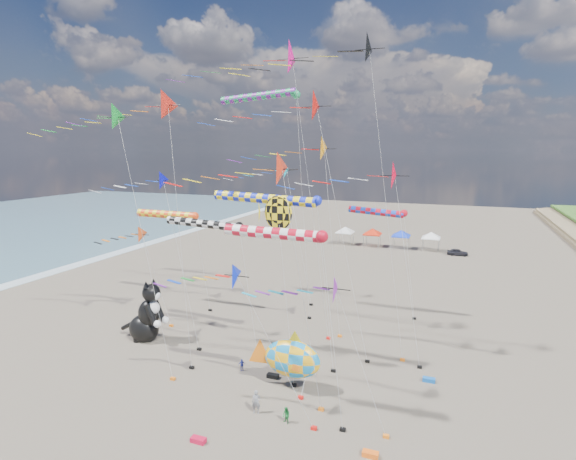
# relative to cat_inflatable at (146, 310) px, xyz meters

# --- Properties ---
(delta_kite_0) EXTENTS (11.62, 2.47, 16.39)m
(delta_kite_0) POSITION_rel_cat_inflatable_xyz_m (20.34, 3.27, 11.99)
(delta_kite_0) COLOR red
(delta_kite_0) RESTS_ON ground
(delta_kite_1) EXTENTS (16.65, 3.22, 26.40)m
(delta_kite_1) POSITION_rel_cat_inflatable_xyz_m (10.32, 6.07, 21.69)
(delta_kite_1) COLOR #EE0F85
(delta_kite_1) RESTS_ON ground
(delta_kite_2) EXTENTS (7.79, 1.76, 10.14)m
(delta_kite_2) POSITION_rel_cat_inflatable_xyz_m (-3.15, 3.46, 6.02)
(delta_kite_2) COLOR #E74E19
(delta_kite_2) RESTS_ON ground
(delta_kite_3) EXTENTS (10.87, 2.37, 17.13)m
(delta_kite_3) POSITION_rel_cat_inflatable_xyz_m (14.50, -5.13, 12.77)
(delta_kite_3) COLOR red
(delta_kite_3) RESTS_ON ground
(delta_kite_4) EXTENTS (11.72, 2.44, 21.60)m
(delta_kite_4) POSITION_rel_cat_inflatable_xyz_m (3.32, -3.22, 17.20)
(delta_kite_4) COLOR red
(delta_kite_4) RESTS_ON ground
(delta_kite_5) EXTENTS (11.40, 1.95, 15.87)m
(delta_kite_5) POSITION_rel_cat_inflatable_xyz_m (5.92, 14.14, 11.65)
(delta_kite_5) COLOR #09B4DA
(delta_kite_5) RESTS_ON ground
(delta_kite_6) EXTENTS (11.59, 2.47, 18.46)m
(delta_kite_6) POSITION_rel_cat_inflatable_xyz_m (12.95, 6.91, 14.05)
(delta_kite_6) COLOR orange
(delta_kite_6) RESTS_ON ground
(delta_kite_7) EXTENTS (9.98, 1.87, 10.46)m
(delta_kite_7) POSITION_rel_cat_inflatable_xyz_m (13.13, -7.27, 6.30)
(delta_kite_7) COLOR #0B25E2
(delta_kite_7) RESTS_ON ground
(delta_kite_8) EXTENTS (10.64, 1.78, 15.39)m
(delta_kite_8) POSITION_rel_cat_inflatable_xyz_m (1.01, -0.14, 11.19)
(delta_kite_8) COLOR #0A0CBF
(delta_kite_8) RESTS_ON ground
(delta_kite_9) EXTENTS (15.50, 2.47, 25.73)m
(delta_kite_9) POSITION_rel_cat_inflatable_xyz_m (16.48, 4.08, 21.28)
(delta_kite_9) COLOR black
(delta_kite_9) RESTS_ON ground
(delta_kite_10) EXTENTS (9.13, 1.99, 9.76)m
(delta_kite_10) POSITION_rel_cat_inflatable_xyz_m (18.74, -6.49, 5.57)
(delta_kite_10) COLOR purple
(delta_kite_10) RESTS_ON ground
(delta_kite_11) EXTENTS (11.45, 2.14, 20.54)m
(delta_kite_11) POSITION_rel_cat_inflatable_xyz_m (2.11, -5.25, 16.25)
(delta_kite_11) COLOR #11952D
(delta_kite_11) RESTS_ON ground
(delta_kite_12) EXTENTS (14.55, 2.65, 21.77)m
(delta_kite_12) POSITION_rel_cat_inflatable_xyz_m (14.07, 2.78, 17.29)
(delta_kite_12) COLOR red
(delta_kite_12) RESTS_ON ground
(windsock_0) EXTENTS (7.22, 0.73, 11.23)m
(windsock_0) POSITION_rel_cat_inflatable_xyz_m (18.28, 13.91, 7.91)
(windsock_0) COLOR red
(windsock_0) RESTS_ON ground
(windsock_1) EXTENTS (8.83, 0.87, 10.65)m
(windsock_1) POSITION_rel_cat_inflatable_xyz_m (-3.19, 8.58, 7.29)
(windsock_1) COLOR #F04114
(windsock_1) RESTS_ON ground
(windsock_2) EXTENTS (9.72, 0.79, 22.61)m
(windsock_2) POSITION_rel_cat_inflatable_xyz_m (7.02, 10.22, 19.22)
(windsock_2) COLOR #1C9A58
(windsock_2) RESTS_ON ground
(windsock_3) EXTENTS (8.27, 0.70, 11.36)m
(windsock_3) POSITION_rel_cat_inflatable_xyz_m (6.36, 0.49, 8.05)
(windsock_3) COLOR black
(windsock_3) RESTS_ON ground
(windsock_4) EXTENTS (10.23, 0.79, 13.73)m
(windsock_4) POSITION_rel_cat_inflatable_xyz_m (12.00, 0.26, 10.40)
(windsock_4) COLOR #1323C4
(windsock_4) RESTS_ON ground
(windsock_5) EXTENTS (7.84, 0.74, 12.46)m
(windsock_5) POSITION_rel_cat_inflatable_xyz_m (15.68, -6.78, 9.13)
(windsock_5) COLOR red
(windsock_5) RESTS_ON ground
(angelfish_kite) EXTENTS (3.74, 3.02, 13.76)m
(angelfish_kite) POSITION_rel_cat_inflatable_xyz_m (13.03, -0.88, 9.46)
(angelfish_kite) COLOR yellow
(angelfish_kite) RESTS_ON ground
(cat_inflatable) EXTENTS (4.40, 2.40, 5.77)m
(cat_inflatable) POSITION_rel_cat_inflatable_xyz_m (0.00, 0.00, 0.00)
(cat_inflatable) COLOR black
(cat_inflatable) RESTS_ON ground
(fish_inflatable) EXTENTS (5.63, 2.14, 4.50)m
(fish_inflatable) POSITION_rel_cat_inflatable_xyz_m (15.19, -3.27, -0.54)
(fish_inflatable) COLOR #158AD1
(fish_inflatable) RESTS_ON ground
(person_adult) EXTENTS (0.66, 0.51, 1.58)m
(person_adult) POSITION_rel_cat_inflatable_xyz_m (14.09, -6.93, -2.09)
(person_adult) COLOR slate
(person_adult) RESTS_ON ground
(child_green) EXTENTS (0.66, 0.60, 1.08)m
(child_green) POSITION_rel_cat_inflatable_xyz_m (16.33, -7.27, -2.34)
(child_green) COLOR #1C7933
(child_green) RESTS_ON ground
(child_blue) EXTENTS (0.58, 0.53, 0.95)m
(child_blue) POSITION_rel_cat_inflatable_xyz_m (10.59, -2.08, -2.41)
(child_blue) COLOR #2633A0
(child_blue) RESTS_ON ground
(kite_bag_0) EXTENTS (0.90, 0.44, 0.30)m
(kite_bag_0) POSITION_rel_cat_inflatable_xyz_m (13.31, -2.26, -2.74)
(kite_bag_0) COLOR black
(kite_bag_0) RESTS_ON ground
(kite_bag_1) EXTENTS (0.90, 0.44, 0.30)m
(kite_bag_1) POSITION_rel_cat_inflatable_xyz_m (12.15, -10.88, -2.74)
(kite_bag_1) COLOR red
(kite_bag_1) RESTS_ON ground
(kite_bag_2) EXTENTS (0.90, 0.44, 0.30)m
(kite_bag_2) POSITION_rel_cat_inflatable_xyz_m (21.89, -8.50, -2.74)
(kite_bag_2) COLOR orange
(kite_bag_2) RESTS_ON ground
(kite_bag_3) EXTENTS (0.90, 0.44, 0.30)m
(kite_bag_3) POSITION_rel_cat_inflatable_xyz_m (24.41, 1.35, -2.74)
(kite_bag_3) COLOR #1258B4
(kite_bag_3) RESTS_ON ground
(tent_row) EXTENTS (19.20, 4.20, 3.80)m
(tent_row) POSITION_rel_cat_inflatable_xyz_m (14.16, 47.56, 0.26)
(tent_row) COLOR silver
(tent_row) RESTS_ON ground
(parked_car) EXTENTS (3.34, 1.49, 1.11)m
(parked_car) POSITION_rel_cat_inflatable_xyz_m (26.04, 45.56, -2.33)
(parked_car) COLOR #26262D
(parked_car) RESTS_ON ground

